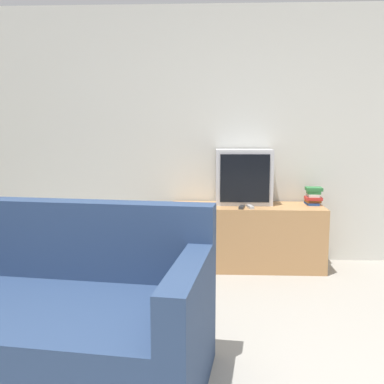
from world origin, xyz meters
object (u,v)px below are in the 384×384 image
(book_stack, at_px, (313,196))
(remote_secondary, at_px, (250,207))
(television, at_px, (244,177))
(tv_stand, at_px, (246,236))
(couch, at_px, (11,324))
(remote_on_stand, at_px, (242,207))

(book_stack, distance_m, remote_secondary, 0.68)
(book_stack, bearing_deg, television, 177.96)
(book_stack, xyz_separation_m, remote_secondary, (-0.64, -0.23, -0.08))
(tv_stand, bearing_deg, remote_secondary, -80.80)
(tv_stand, distance_m, book_stack, 0.78)
(tv_stand, xyz_separation_m, television, (-0.03, 0.10, 0.59))
(tv_stand, distance_m, couch, 2.53)
(book_stack, xyz_separation_m, remote_on_stand, (-0.72, -0.24, -0.08))
(tv_stand, height_order, remote_secondary, remote_secondary)
(remote_on_stand, distance_m, remote_secondary, 0.08)
(remote_secondary, bearing_deg, couch, -127.17)
(tv_stand, distance_m, remote_on_stand, 0.37)
(tv_stand, relative_size, book_stack, 7.64)
(couch, xyz_separation_m, remote_secondary, (1.46, 1.93, 0.32))
(couch, xyz_separation_m, remote_on_stand, (1.38, 1.91, 0.32))
(couch, relative_size, remote_secondary, 14.78)
(television, bearing_deg, book_stack, -2.04)
(television, bearing_deg, remote_secondary, -78.75)
(tv_stand, relative_size, couch, 0.66)
(couch, bearing_deg, remote_on_stand, 61.40)
(couch, xyz_separation_m, book_stack, (2.10, 2.16, 0.40))
(television, distance_m, remote_on_stand, 0.38)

